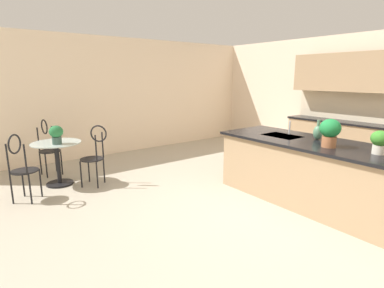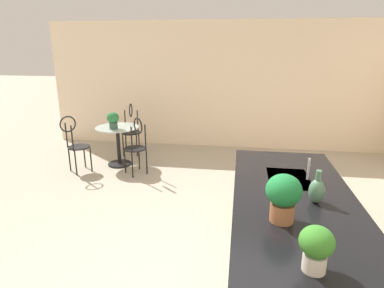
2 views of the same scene
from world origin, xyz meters
name	(u,v)px [view 2 (image 2 of 2)]	position (x,y,z in m)	size (l,w,h in m)	color
ground_plane	(200,265)	(0.00, 0.00, 0.00)	(40.00, 40.00, 0.00)	#B2A893
wall_left_window	(225,86)	(-4.26, 0.00, 1.35)	(0.12, 7.80, 2.70)	beige
kitchen_island	(292,251)	(0.30, 0.85, 0.46)	(2.80, 1.06, 0.92)	tan
bistro_table	(118,142)	(-2.73, -1.90, 0.45)	(0.80, 0.80, 0.74)	black
chair_near_window	(136,143)	(-2.31, -1.40, 0.57)	(0.54, 0.54, 1.04)	black
chair_by_island	(131,127)	(-3.43, -1.89, 0.57)	(0.51, 0.43, 1.04)	black
chair_toward_desk	(75,141)	(-2.25, -2.50, 0.57)	(0.54, 0.54, 1.04)	black
sink_faucet	(309,169)	(-0.25, 1.03, 1.03)	(0.02, 0.02, 0.22)	#B2B5BA
potted_plant_on_table	(113,119)	(-2.59, -1.91, 0.91)	(0.22, 0.22, 0.31)	#385147
potted_plant_counter_near	(283,195)	(0.60, 0.69, 1.13)	(0.26, 0.26, 0.37)	#9E603D
potted_plant_counter_far	(316,246)	(1.15, 0.81, 1.08)	(0.20, 0.20, 0.28)	beige
vase_on_counter	(317,190)	(0.25, 1.00, 1.03)	(0.13, 0.13, 0.29)	#4C7A5B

